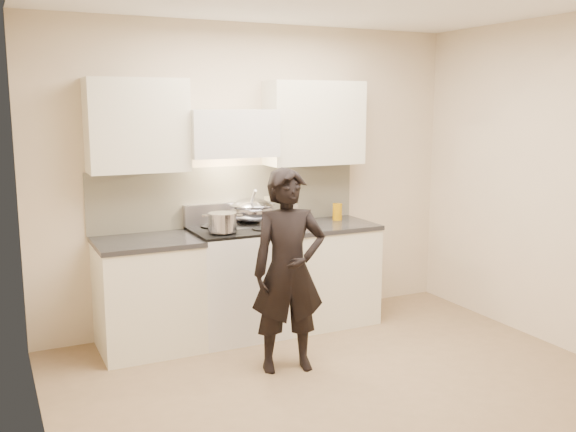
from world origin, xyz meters
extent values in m
plane|color=#886D4E|center=(0.00, 0.00, 0.00)|extent=(4.00, 4.00, 0.00)
cube|color=beige|center=(0.00, 1.75, 1.35)|extent=(4.00, 0.04, 2.70)
cube|color=beige|center=(0.00, -1.75, 1.35)|extent=(4.00, 0.04, 2.70)
cube|color=beige|center=(-2.00, 0.00, 1.35)|extent=(0.04, 3.50, 2.70)
cube|color=beige|center=(2.00, 0.00, 1.35)|extent=(0.04, 3.50, 2.70)
cube|color=beige|center=(-0.25, 1.74, 1.19)|extent=(2.50, 0.02, 0.53)
cube|color=#B8B6C3|center=(-0.30, 1.70, 1.03)|extent=(0.76, 0.08, 0.20)
cube|color=silver|center=(-0.30, 1.55, 1.75)|extent=(0.76, 0.40, 0.40)
cylinder|color=#9D9EAE|center=(-0.30, 1.37, 1.57)|extent=(0.66, 0.02, 0.02)
cube|color=beige|center=(0.53, 1.58, 1.83)|extent=(0.90, 0.33, 0.75)
cube|color=beige|center=(-1.08, 1.58, 1.83)|extent=(0.80, 0.33, 0.75)
cube|color=beige|center=(0.13, 1.73, 1.10)|extent=(0.08, 0.01, 0.12)
cube|color=silver|center=(-0.30, 1.43, 0.46)|extent=(0.76, 0.65, 0.92)
cube|color=black|center=(-0.30, 1.43, 0.93)|extent=(0.76, 0.65, 0.02)
cube|color=#B4B4B4|center=(-0.14, 1.54, 0.95)|extent=(0.36, 0.34, 0.01)
cylinder|color=#9D9EAE|center=(-0.30, 1.13, 0.78)|extent=(0.62, 0.02, 0.02)
cylinder|color=black|center=(-0.48, 1.28, 0.95)|extent=(0.18, 0.18, 0.01)
cylinder|color=black|center=(-0.12, 1.28, 0.95)|extent=(0.18, 0.18, 0.01)
cylinder|color=black|center=(-0.48, 1.57, 0.95)|extent=(0.18, 0.18, 0.01)
cylinder|color=black|center=(-0.12, 1.57, 0.95)|extent=(0.18, 0.18, 0.01)
cube|color=beige|center=(0.53, 1.43, 0.44)|extent=(0.90, 0.65, 0.88)
cube|color=black|center=(0.53, 1.43, 0.90)|extent=(0.92, 0.67, 0.04)
cube|color=beige|center=(-1.08, 1.43, 0.44)|extent=(0.80, 0.65, 0.88)
cube|color=black|center=(-1.08, 1.43, 0.90)|extent=(0.82, 0.67, 0.04)
ellipsoid|color=#9D9EAE|center=(-0.10, 1.57, 1.07)|extent=(0.40, 0.40, 0.22)
torus|color=#9D9EAE|center=(-0.10, 1.57, 1.12)|extent=(0.42, 0.42, 0.02)
ellipsoid|color=beige|center=(-0.10, 1.57, 1.06)|extent=(0.23, 0.23, 0.10)
cylinder|color=white|center=(-0.16, 1.41, 1.19)|extent=(0.08, 0.29, 0.21)
cylinder|color=#9D9EAE|center=(-0.48, 1.28, 1.04)|extent=(0.30, 0.30, 0.16)
cube|color=#9D9EAE|center=(-0.61, 1.33, 1.10)|extent=(0.05, 0.04, 0.01)
cube|color=#9D9EAE|center=(-0.35, 1.23, 1.10)|extent=(0.05, 0.04, 0.01)
cylinder|color=#B8B6C3|center=(0.31, 1.60, 1.01)|extent=(0.12, 0.12, 0.17)
cylinder|color=black|center=(0.34, 1.60, 1.09)|extent=(0.01, 0.01, 0.31)
cylinder|color=white|center=(0.33, 1.62, 1.09)|extent=(0.01, 0.01, 0.31)
cylinder|color=#B8B6C3|center=(0.30, 1.63, 1.09)|extent=(0.01, 0.01, 0.31)
cylinder|color=black|center=(0.29, 1.61, 1.09)|extent=(0.01, 0.01, 0.31)
cylinder|color=#B8B6C3|center=(0.28, 1.59, 1.09)|extent=(0.01, 0.01, 0.31)
cylinder|color=white|center=(0.29, 1.57, 1.09)|extent=(0.01, 0.01, 0.31)
cylinder|color=black|center=(0.31, 1.57, 1.09)|extent=(0.01, 0.01, 0.31)
cylinder|color=#B8B6C3|center=(0.33, 1.58, 1.09)|extent=(0.01, 0.01, 0.31)
cylinder|color=orange|center=(0.48, 1.61, 0.95)|extent=(0.03, 0.03, 0.06)
cylinder|color=red|center=(0.48, 1.61, 0.99)|extent=(0.04, 0.04, 0.02)
cylinder|color=#AC7505|center=(0.75, 1.53, 1.00)|extent=(0.09, 0.09, 0.16)
imported|color=black|center=(-0.22, 0.56, 0.77)|extent=(0.62, 0.47, 1.53)
camera|label=1|loc=(-2.23, -3.63, 1.99)|focal=40.00mm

